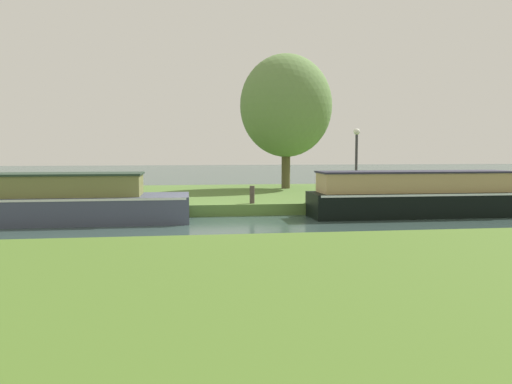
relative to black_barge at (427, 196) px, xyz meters
name	(u,v)px	position (x,y,z in m)	size (l,w,h in m)	color
ground_plane	(238,225)	(-6.69, -1.20, -0.69)	(120.00, 120.00, 0.00)	#314641
riverbank_far	(222,197)	(-6.69, 5.80, -0.49)	(72.00, 10.00, 0.40)	#4F7030
riverbank_near	(310,314)	(-6.69, -10.20, -0.49)	(72.00, 10.00, 0.40)	#496925
black_barge	(427,196)	(0.00, 0.00, 0.00)	(8.63, 1.76, 1.56)	black
slate_narrowboat	(62,202)	(-12.11, 0.00, -0.04)	(8.00, 2.10, 1.56)	#41475C
willow_tree_left	(286,106)	(-3.42, 7.82, 3.71)	(4.47, 3.69, 6.49)	brown
lamp_post	(356,154)	(-1.83, 2.11, 1.42)	(0.24, 0.24, 2.69)	#333338
mooring_post_near	(252,195)	(-5.95, 1.16, 0.02)	(0.17, 0.17, 0.62)	#433831
mooring_post_far	(323,195)	(-3.37, 1.16, -0.02)	(0.18, 0.18, 0.53)	#452F2B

